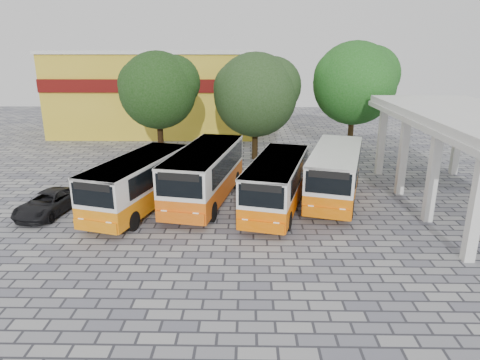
{
  "coord_description": "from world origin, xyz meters",
  "views": [
    {
      "loc": [
        -1.58,
        -19.04,
        8.77
      ],
      "look_at": [
        -1.97,
        4.0,
        1.5
      ],
      "focal_mm": 32.0,
      "sensor_mm": 36.0,
      "label": 1
    }
  ],
  "objects_px": {
    "bus_far_left": "(138,181)",
    "parked_car": "(48,203)",
    "bus_centre_left": "(205,172)",
    "bus_centre_right": "(277,181)",
    "bus_far_right": "(335,171)"
  },
  "relations": [
    {
      "from": "bus_centre_left",
      "to": "bus_far_right",
      "type": "relative_size",
      "value": 1.02
    },
    {
      "from": "bus_far_right",
      "to": "bus_centre_left",
      "type": "bearing_deg",
      "value": -159.53
    },
    {
      "from": "bus_far_left",
      "to": "bus_far_right",
      "type": "relative_size",
      "value": 0.96
    },
    {
      "from": "parked_car",
      "to": "bus_far_right",
      "type": "bearing_deg",
      "value": 18.96
    },
    {
      "from": "bus_far_left",
      "to": "parked_car",
      "type": "bearing_deg",
      "value": -156.2
    },
    {
      "from": "bus_centre_right",
      "to": "bus_far_right",
      "type": "height_order",
      "value": "bus_far_right"
    },
    {
      "from": "bus_centre_right",
      "to": "bus_far_right",
      "type": "xyz_separation_m",
      "value": [
        3.55,
        1.84,
        0.09
      ]
    },
    {
      "from": "bus_centre_left",
      "to": "bus_far_right",
      "type": "distance_m",
      "value": 7.62
    },
    {
      "from": "bus_far_left",
      "to": "bus_far_right",
      "type": "height_order",
      "value": "bus_far_right"
    },
    {
      "from": "bus_far_left",
      "to": "bus_centre_right",
      "type": "xyz_separation_m",
      "value": [
        7.58,
        0.08,
        -0.02
      ]
    },
    {
      "from": "bus_centre_right",
      "to": "bus_far_right",
      "type": "relative_size",
      "value": 0.95
    },
    {
      "from": "bus_centre_left",
      "to": "bus_centre_right",
      "type": "height_order",
      "value": "bus_centre_left"
    },
    {
      "from": "bus_far_left",
      "to": "parked_car",
      "type": "relative_size",
      "value": 1.95
    },
    {
      "from": "bus_centre_left",
      "to": "bus_centre_right",
      "type": "xyz_separation_m",
      "value": [
        4.05,
        -1.27,
        -0.15
      ]
    },
    {
      "from": "bus_far_left",
      "to": "bus_far_right",
      "type": "bearing_deg",
      "value": 25.87
    }
  ]
}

